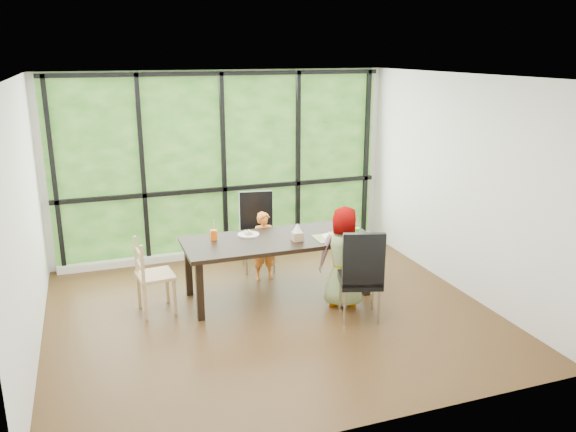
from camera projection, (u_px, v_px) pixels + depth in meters
The scene contains 23 objects.
ground at pixel (271, 313), 6.72m from camera, with size 5.00×5.00×0.00m, color black.
back_wall at pixel (223, 165), 8.38m from camera, with size 5.00×5.00×0.00m, color silver.
foliage_backdrop at pixel (223, 165), 8.36m from camera, with size 4.80×0.02×2.65m, color #204B16.
window_mullions at pixel (224, 166), 8.32m from camera, with size 4.80×0.06×2.65m, color black, non-canonical shape.
window_sill at pixel (227, 251), 8.65m from camera, with size 4.80×0.12×0.10m, color silver.
dining_table at pixel (278, 267), 7.12m from camera, with size 2.30×0.93×0.75m, color black.
chair_window_leather at pixel (258, 233), 7.92m from camera, with size 0.46×0.46×1.08m, color black.
chair_interior_leather at pixel (360, 274), 6.47m from camera, with size 0.46×0.46×1.08m, color black.
chair_end_beech at pixel (155, 275), 6.65m from camera, with size 0.42×0.40×0.90m, color tan.
child_toddler at pixel (264, 246), 7.61m from camera, with size 0.34×0.22×0.93m, color orange.
child_older at pixel (346, 257), 6.80m from camera, with size 0.60×0.39×1.22m, color slate.
placemat at pixel (333, 237), 7.04m from camera, with size 0.45×0.33×0.01m, color tan.
plate_far at pixel (248, 235), 7.13m from camera, with size 0.27×0.27×0.02m, color white.
plate_near at pixel (332, 236), 7.06m from camera, with size 0.25×0.25×0.02m, color white.
orange_cup at pixel (214, 235), 6.94m from camera, with size 0.08×0.08×0.12m, color #FF5A09.
green_cup at pixel (357, 232), 7.07m from camera, with size 0.07×0.07×0.11m, color #46CF27.
white_mug at pixel (352, 225), 7.38m from camera, with size 0.09×0.09×0.09m, color white.
tissue_box at pixel (297, 236), 6.92m from camera, with size 0.12×0.12×0.11m, color tan.
crepe_rolls_far at pixel (248, 232), 7.12m from camera, with size 0.10×0.12×0.04m, color tan, non-canonical shape.
crepe_rolls_near at pixel (332, 234), 7.05m from camera, with size 0.10×0.12×0.04m, color tan, non-canonical shape.
straw_white at pixel (214, 227), 6.91m from camera, with size 0.01×0.01×0.20m, color white.
straw_pink at pixel (357, 225), 7.04m from camera, with size 0.01×0.01×0.20m, color pink.
tissue at pixel (297, 228), 6.89m from camera, with size 0.12×0.12×0.11m, color white.
Camera 1 is at (-1.85, -5.85, 2.97)m, focal length 35.80 mm.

